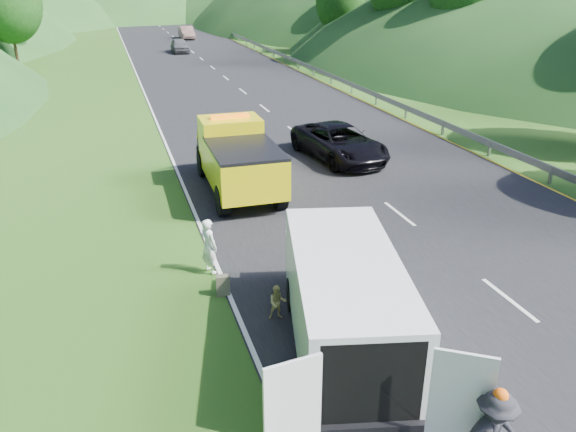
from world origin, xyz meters
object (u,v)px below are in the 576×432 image
object	(u,v)px
tow_truck	(237,157)
woman	(211,272)
passing_suv	(339,159)
suitcase	(223,285)
child	(278,319)
white_van	(344,297)

from	to	relation	value
tow_truck	woman	world-z (taller)	tow_truck
tow_truck	passing_suv	bearing A→B (deg)	26.93
woman	passing_suv	xyz separation A→B (m)	(7.56, 8.82, 0.00)
woman	suitcase	world-z (taller)	woman
tow_truck	child	xyz separation A→B (m)	(-1.10, -9.06, -1.35)
child	woman	bearing A→B (deg)	121.14
suitcase	passing_suv	distance (m)	12.61
suitcase	white_van	bearing A→B (deg)	-56.20
white_van	woman	xyz separation A→B (m)	(-2.18, 4.45, -1.36)
tow_truck	suitcase	world-z (taller)	tow_truck
woman	passing_suv	size ratio (longest dim) A/B	0.29
white_van	woman	world-z (taller)	white_van
passing_suv	tow_truck	bearing A→B (deg)	-161.79
suitcase	woman	bearing A→B (deg)	94.47
woman	suitcase	distance (m)	1.38
woman	child	bearing A→B (deg)	175.34
tow_truck	white_van	world-z (taller)	tow_truck
white_van	woman	size ratio (longest dim) A/B	4.46
passing_suv	suitcase	bearing A→B (deg)	-134.22
white_van	suitcase	size ratio (longest dim) A/B	12.47
white_van	suitcase	distance (m)	3.89
child	white_van	bearing A→B (deg)	-47.84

